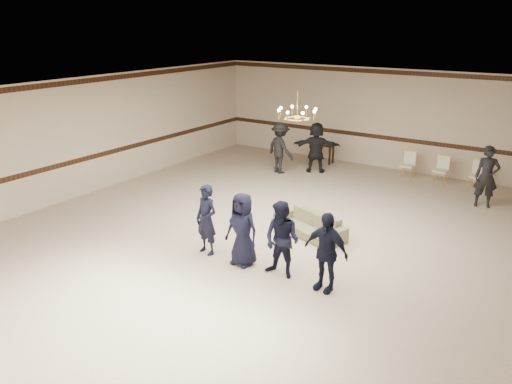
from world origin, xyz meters
TOP-DOWN VIEW (x-y plane):
  - room at (0.00, 0.00)m, footprint 12.01×14.01m
  - chair_rail at (0.00, 6.99)m, footprint 12.00×0.02m
  - crown_molding at (0.00, 6.99)m, footprint 12.00×0.02m
  - chandelier at (0.00, 1.00)m, footprint 0.94×0.94m
  - boy_a at (-0.78, -1.29)m, footprint 0.59×0.43m
  - boy_b at (0.12, -1.29)m, footprint 0.75×0.51m
  - boy_c at (1.02, -1.29)m, footprint 0.73×0.58m
  - boy_d at (1.92, -1.29)m, footprint 0.90×0.44m
  - settee at (0.55, 0.71)m, footprint 1.89×1.21m
  - adult_left at (-2.55, 4.57)m, footprint 1.18×0.91m
  - adult_mid at (-1.65, 5.27)m, footprint 1.56×1.02m
  - adult_right at (3.45, 4.87)m, footprint 0.67×0.52m
  - banquet_chair_left at (1.02, 6.20)m, footprint 0.43×0.43m
  - banquet_chair_mid at (2.02, 6.20)m, footprint 0.44×0.44m
  - banquet_chair_right at (3.02, 6.20)m, footprint 0.41×0.41m
  - console_table at (-1.98, 6.40)m, footprint 0.82×0.41m

SIDE VIEW (x-z plane):
  - settee at x=0.55m, z-range 0.00..0.52m
  - console_table at x=-1.98m, z-range 0.00..0.66m
  - banquet_chair_left at x=1.02m, z-range 0.00..0.83m
  - banquet_chair_mid at x=2.02m, z-range 0.00..0.83m
  - banquet_chair_right at x=3.02m, z-range 0.00..0.83m
  - boy_a at x=-0.78m, z-range 0.00..1.48m
  - boy_b at x=0.12m, z-range 0.00..1.48m
  - boy_c at x=1.02m, z-range 0.00..1.48m
  - boy_d at x=1.92m, z-range 0.00..1.48m
  - adult_left at x=-2.55m, z-range 0.00..1.61m
  - adult_mid at x=-1.65m, z-range 0.00..1.61m
  - adult_right at x=3.45m, z-range 0.00..1.61m
  - chair_rail at x=0.00m, z-range 0.93..1.07m
  - room at x=0.00m, z-range -0.01..3.20m
  - chandelier at x=0.00m, z-range 2.43..3.32m
  - crown_molding at x=0.00m, z-range 3.01..3.15m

